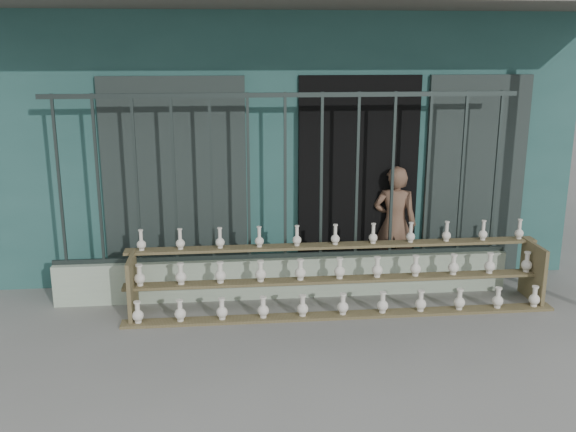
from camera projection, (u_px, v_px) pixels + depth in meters
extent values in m
plane|color=slate|center=(299.00, 347.00, 5.95)|extent=(60.00, 60.00, 0.00)
cube|color=#285550|center=(266.00, 123.00, 9.68)|extent=(7.00, 5.00, 3.20)
cube|color=black|center=(357.00, 180.00, 7.49)|extent=(1.40, 0.12, 2.40)
cube|color=#1E2926|center=(175.00, 184.00, 7.24)|extent=(1.60, 0.08, 2.40)
cube|color=#1E2926|center=(474.00, 178.00, 7.59)|extent=(1.20, 0.08, 2.40)
cube|color=#59544C|center=(286.00, 0.00, 6.31)|extent=(7.40, 2.00, 0.12)
cube|color=#A9BCA1|center=(285.00, 276.00, 7.14)|extent=(5.00, 0.20, 0.45)
cube|color=#283330|center=(59.00, 182.00, 6.63)|extent=(0.03, 0.03, 1.80)
cube|color=#283330|center=(98.00, 181.00, 6.66)|extent=(0.03, 0.03, 1.80)
cube|color=#283330|center=(136.00, 180.00, 6.70)|extent=(0.03, 0.03, 1.80)
cube|color=#283330|center=(174.00, 180.00, 6.74)|extent=(0.03, 0.03, 1.80)
cube|color=#283330|center=(212.00, 179.00, 6.78)|extent=(0.03, 0.03, 1.80)
cube|color=#283330|center=(249.00, 178.00, 6.82)|extent=(0.03, 0.03, 1.80)
cube|color=#283330|center=(285.00, 177.00, 6.86)|extent=(0.03, 0.03, 1.80)
cube|color=#283330|center=(321.00, 177.00, 6.90)|extent=(0.03, 0.03, 1.80)
cube|color=#283330|center=(357.00, 176.00, 6.94)|extent=(0.03, 0.03, 1.80)
cube|color=#283330|center=(392.00, 175.00, 6.97)|extent=(0.03, 0.03, 1.80)
cube|color=#283330|center=(427.00, 174.00, 7.01)|extent=(0.03, 0.03, 1.80)
cube|color=#283330|center=(462.00, 174.00, 7.05)|extent=(0.03, 0.03, 1.80)
cube|color=#283330|center=(496.00, 173.00, 7.09)|extent=(0.03, 0.03, 1.80)
cube|color=#283330|center=(285.00, 95.00, 6.64)|extent=(5.00, 0.04, 0.05)
cube|color=#283330|center=(285.00, 255.00, 7.08)|extent=(5.00, 0.04, 0.05)
cube|color=brown|center=(343.00, 315.00, 6.62)|extent=(4.50, 0.18, 0.03)
cube|color=brown|center=(339.00, 280.00, 6.79)|extent=(4.50, 0.18, 0.03)
cube|color=brown|center=(335.00, 246.00, 6.95)|extent=(4.50, 0.18, 0.03)
cube|color=brown|center=(132.00, 287.00, 6.57)|extent=(0.04, 0.55, 0.64)
cube|color=brown|center=(533.00, 272.00, 7.00)|extent=(0.04, 0.55, 0.64)
imported|color=brown|center=(395.00, 224.00, 7.51)|extent=(0.59, 0.48, 1.38)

